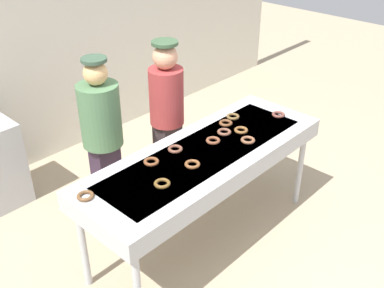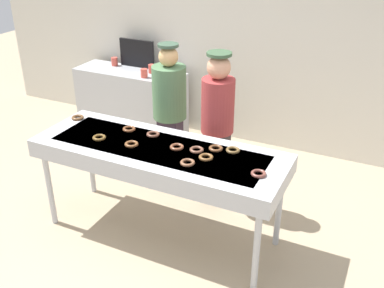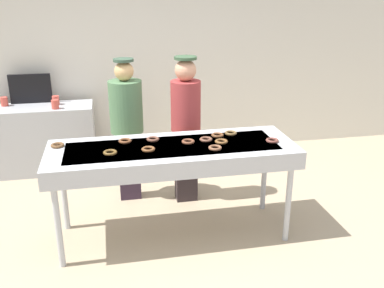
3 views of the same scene
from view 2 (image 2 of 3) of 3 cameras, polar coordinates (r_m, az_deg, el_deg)
ground_plane at (r=4.52m, az=-3.89°, el=-11.17°), size 16.00×16.00×0.00m
back_wall at (r=5.87m, az=7.38°, el=14.38°), size 8.00×0.12×3.06m
fryer_conveyor at (r=4.04m, az=-4.27°, el=-1.49°), size 2.32×0.81×0.95m
chocolate_donut_0 at (r=3.72m, az=-0.57°, el=-2.39°), size 0.13×0.13×0.03m
chocolate_donut_1 at (r=3.80m, az=1.80°, el=-1.70°), size 0.18×0.18×0.03m
chocolate_donut_2 at (r=3.60m, az=8.48°, el=-3.76°), size 0.16×0.16×0.03m
chocolate_donut_3 at (r=3.93m, az=5.23°, el=-0.78°), size 0.17×0.17×0.03m
chocolate_donut_4 at (r=4.22m, az=-4.98°, el=1.25°), size 0.17×0.17×0.03m
chocolate_donut_5 at (r=4.71m, az=-14.36°, el=3.29°), size 0.16×0.16×0.03m
chocolate_donut_6 at (r=4.23m, az=-11.74°, el=0.81°), size 0.18×0.18×0.03m
chocolate_donut_7 at (r=4.05m, az=-7.71°, el=-0.02°), size 0.16×0.16×0.03m
chocolate_donut_8 at (r=4.35m, az=-8.02°, el=1.91°), size 0.17×0.17×0.03m
chocolate_donut_9 at (r=3.92m, az=0.59°, el=-0.75°), size 0.18×0.18×0.03m
chocolate_donut_10 at (r=3.95m, az=3.05°, el=-0.56°), size 0.18×0.18×0.03m
chocolate_donut_11 at (r=3.97m, az=-1.94°, el=-0.39°), size 0.17×0.17×0.03m
worker_baker at (r=4.49m, az=3.25°, el=2.72°), size 0.33×0.33×1.66m
worker_assistant at (r=4.89m, az=-2.87°, el=4.77°), size 0.37×0.37×1.63m
prep_counter at (r=6.46m, az=-7.73°, el=5.44°), size 1.56×0.53×0.89m
paper_cup_0 at (r=6.18m, az=-5.16°, el=9.53°), size 0.09×0.09×0.12m
paper_cup_1 at (r=6.57m, az=-9.84°, el=10.32°), size 0.09×0.09×0.12m
paper_cup_2 at (r=6.00m, az=-6.11°, el=8.96°), size 0.09×0.09×0.12m
menu_display at (r=6.43m, az=-7.03°, el=11.38°), size 0.53×0.04×0.39m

